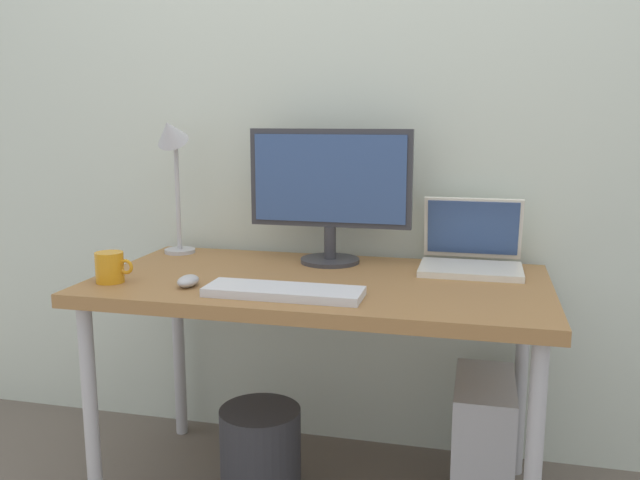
{
  "coord_description": "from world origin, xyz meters",
  "views": [
    {
      "loc": [
        0.47,
        -1.93,
        1.22
      ],
      "look_at": [
        0.0,
        0.0,
        0.85
      ],
      "focal_mm": 37.4,
      "sensor_mm": 36.0,
      "label": 1
    }
  ],
  "objects_px": {
    "desk_lamp": "(172,154)",
    "keyboard": "(284,292)",
    "coffee_mug": "(110,267)",
    "desk": "(320,298)",
    "laptop": "(471,251)",
    "wastebasket": "(261,453)",
    "monitor": "(330,187)",
    "mouse": "(188,281)",
    "computer_tower": "(482,445)"
  },
  "relations": [
    {
      "from": "desk",
      "to": "laptop",
      "type": "xyz_separation_m",
      "value": [
        0.45,
        0.24,
        0.12
      ]
    },
    {
      "from": "monitor",
      "to": "wastebasket",
      "type": "relative_size",
      "value": 1.82
    },
    {
      "from": "keyboard",
      "to": "wastebasket",
      "type": "height_order",
      "value": "keyboard"
    },
    {
      "from": "computer_tower",
      "to": "desk_lamp",
      "type": "bearing_deg",
      "value": 171.28
    },
    {
      "from": "mouse",
      "to": "desk_lamp",
      "type": "bearing_deg",
      "value": 119.8
    },
    {
      "from": "desk",
      "to": "computer_tower",
      "type": "distance_m",
      "value": 0.68
    },
    {
      "from": "monitor",
      "to": "mouse",
      "type": "relative_size",
      "value": 6.07
    },
    {
      "from": "mouse",
      "to": "wastebasket",
      "type": "relative_size",
      "value": 0.3
    },
    {
      "from": "monitor",
      "to": "laptop",
      "type": "height_order",
      "value": "monitor"
    },
    {
      "from": "keyboard",
      "to": "mouse",
      "type": "bearing_deg",
      "value": 174.14
    },
    {
      "from": "monitor",
      "to": "mouse",
      "type": "distance_m",
      "value": 0.58
    },
    {
      "from": "laptop",
      "to": "coffee_mug",
      "type": "distance_m",
      "value": 1.13
    },
    {
      "from": "laptop",
      "to": "coffee_mug",
      "type": "relative_size",
      "value": 2.69
    },
    {
      "from": "laptop",
      "to": "wastebasket",
      "type": "xyz_separation_m",
      "value": [
        -0.63,
        -0.29,
        -0.64
      ]
    },
    {
      "from": "desk_lamp",
      "to": "keyboard",
      "type": "height_order",
      "value": "desk_lamp"
    },
    {
      "from": "coffee_mug",
      "to": "computer_tower",
      "type": "relative_size",
      "value": 0.28
    },
    {
      "from": "laptop",
      "to": "mouse",
      "type": "bearing_deg",
      "value": -151.66
    },
    {
      "from": "coffee_mug",
      "to": "desk",
      "type": "bearing_deg",
      "value": 17.9
    },
    {
      "from": "desk_lamp",
      "to": "wastebasket",
      "type": "distance_m",
      "value": 1.06
    },
    {
      "from": "keyboard",
      "to": "desk",
      "type": "bearing_deg",
      "value": 76.89
    },
    {
      "from": "desk",
      "to": "desk_lamp",
      "type": "distance_m",
      "value": 0.76
    },
    {
      "from": "monitor",
      "to": "keyboard",
      "type": "relative_size",
      "value": 1.24
    },
    {
      "from": "desk",
      "to": "mouse",
      "type": "xyz_separation_m",
      "value": [
        -0.35,
        -0.19,
        0.08
      ]
    },
    {
      "from": "monitor",
      "to": "wastebasket",
      "type": "bearing_deg",
      "value": -120.9
    },
    {
      "from": "laptop",
      "to": "keyboard",
      "type": "height_order",
      "value": "laptop"
    },
    {
      "from": "desk",
      "to": "computer_tower",
      "type": "height_order",
      "value": "desk"
    },
    {
      "from": "desk",
      "to": "coffee_mug",
      "type": "relative_size",
      "value": 11.57
    },
    {
      "from": "desk",
      "to": "keyboard",
      "type": "height_order",
      "value": "keyboard"
    },
    {
      "from": "keyboard",
      "to": "computer_tower",
      "type": "distance_m",
      "value": 0.82
    },
    {
      "from": "laptop",
      "to": "keyboard",
      "type": "xyz_separation_m",
      "value": [
        -0.5,
        -0.46,
        -0.05
      ]
    },
    {
      "from": "computer_tower",
      "to": "wastebasket",
      "type": "bearing_deg",
      "value": -171.13
    },
    {
      "from": "mouse",
      "to": "coffee_mug",
      "type": "xyz_separation_m",
      "value": [
        -0.25,
        -0.01,
        0.03
      ]
    },
    {
      "from": "desk",
      "to": "wastebasket",
      "type": "height_order",
      "value": "desk"
    },
    {
      "from": "computer_tower",
      "to": "laptop",
      "type": "bearing_deg",
      "value": 107.96
    },
    {
      "from": "mouse",
      "to": "wastebasket",
      "type": "distance_m",
      "value": 0.63
    },
    {
      "from": "laptop",
      "to": "desk_lamp",
      "type": "height_order",
      "value": "desk_lamp"
    },
    {
      "from": "monitor",
      "to": "desk_lamp",
      "type": "bearing_deg",
      "value": 179.9
    },
    {
      "from": "monitor",
      "to": "computer_tower",
      "type": "distance_m",
      "value": 0.95
    },
    {
      "from": "desk",
      "to": "monitor",
      "type": "distance_m",
      "value": 0.39
    },
    {
      "from": "desk_lamp",
      "to": "coffee_mug",
      "type": "distance_m",
      "value": 0.52
    },
    {
      "from": "desk",
      "to": "wastebasket",
      "type": "bearing_deg",
      "value": -164.97
    },
    {
      "from": "keyboard",
      "to": "computer_tower",
      "type": "height_order",
      "value": "keyboard"
    },
    {
      "from": "desk_lamp",
      "to": "mouse",
      "type": "height_order",
      "value": "desk_lamp"
    },
    {
      "from": "keyboard",
      "to": "laptop",
      "type": "bearing_deg",
      "value": 42.8
    },
    {
      "from": "desk",
      "to": "keyboard",
      "type": "bearing_deg",
      "value": -103.11
    },
    {
      "from": "monitor",
      "to": "laptop",
      "type": "distance_m",
      "value": 0.51
    },
    {
      "from": "desk_lamp",
      "to": "keyboard",
      "type": "bearing_deg",
      "value": -39.59
    },
    {
      "from": "wastebasket",
      "to": "desk_lamp",
      "type": "bearing_deg",
      "value": 145.56
    },
    {
      "from": "keyboard",
      "to": "desk_lamp",
      "type": "bearing_deg",
      "value": 140.41
    },
    {
      "from": "laptop",
      "to": "mouse",
      "type": "relative_size",
      "value": 3.56
    }
  ]
}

